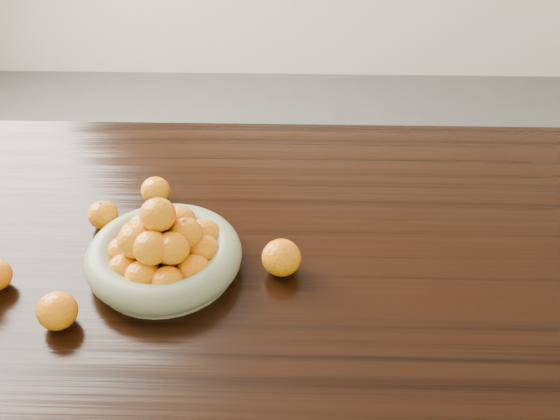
{
  "coord_description": "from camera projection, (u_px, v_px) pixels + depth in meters",
  "views": [
    {
      "loc": [
        0.05,
        -1.08,
        1.62
      ],
      "look_at": [
        0.02,
        -0.02,
        0.83
      ],
      "focal_mm": 40.0,
      "sensor_mm": 36.0,
      "label": 1
    }
  ],
  "objects": [
    {
      "name": "loose_orange_3",
      "position": [
        156.0,
        190.0,
        1.46
      ],
      "size": [
        0.07,
        0.07,
        0.06
      ],
      "primitive_type": "ellipsoid",
      "color": "orange",
      "rests_on": "dining_table"
    },
    {
      "name": "fruit_bowl",
      "position": [
        164.0,
        250.0,
        1.26
      ],
      "size": [
        0.32,
        0.32,
        0.17
      ],
      "rotation": [
        0.0,
        0.0,
        0.41
      ],
      "color": "gray",
      "rests_on": "dining_table"
    },
    {
      "name": "loose_orange_2",
      "position": [
        281.0,
        258.0,
        1.26
      ],
      "size": [
        0.08,
        0.08,
        0.07
      ],
      "primitive_type": "ellipsoid",
      "color": "orange",
      "rests_on": "dining_table"
    },
    {
      "name": "loose_orange_1",
      "position": [
        57.0,
        311.0,
        1.14
      ],
      "size": [
        0.08,
        0.08,
        0.07
      ],
      "primitive_type": "ellipsoid",
      "color": "orange",
      "rests_on": "dining_table"
    },
    {
      "name": "loose_orange_0",
      "position": [
        103.0,
        215.0,
        1.38
      ],
      "size": [
        0.07,
        0.07,
        0.06
      ],
      "primitive_type": "ellipsoid",
      "color": "orange",
      "rests_on": "dining_table"
    },
    {
      "name": "dining_table",
      "position": [
        270.0,
        264.0,
        1.44
      ],
      "size": [
        2.0,
        1.0,
        0.75
      ],
      "color": "black",
      "rests_on": "ground"
    }
  ]
}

